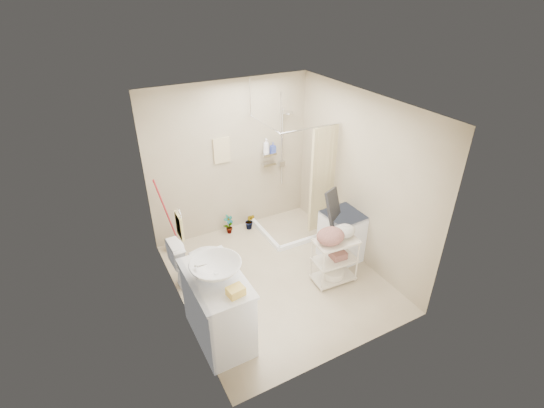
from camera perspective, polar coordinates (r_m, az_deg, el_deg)
The scene contains 23 objects.
floor at distance 6.02m, azimuth 0.67°, elevation -10.52°, with size 3.20×3.20×0.00m, color #C2B291.
ceiling at distance 4.77m, azimuth 0.85°, elevation 14.07°, with size 2.80×3.20×0.04m, color silver.
wall_back at distance 6.57m, azimuth -6.03°, elevation 6.38°, with size 2.80×0.04×2.60m, color #B7AA8E.
wall_front at distance 4.18m, azimuth 11.50°, elevation -9.23°, with size 2.80×0.04×2.60m, color #B7AA8E.
wall_left at distance 4.85m, azimuth -13.94°, elevation -3.52°, with size 0.04×3.20×2.60m, color #B7AA8E.
wall_right at distance 6.00m, azimuth 12.58°, elevation 3.42°, with size 0.04×3.20×2.60m, color #B7AA8E.
vanity at distance 4.91m, azimuth -7.85°, elevation -14.64°, with size 0.60×1.08×0.95m, color silver.
sink at distance 4.53m, azimuth -8.13°, elevation -9.42°, with size 0.59×0.59×0.20m, color white.
counter_basket at distance 4.32m, azimuth -5.28°, elevation -12.47°, with size 0.18×0.14×0.10m, color #F4CB50.
floor_basket at distance 5.07m, azimuth -3.68°, elevation -19.12°, with size 0.28×0.21×0.15m, color gold.
toilet at distance 5.84m, azimuth -10.79°, elevation -7.82°, with size 0.42×0.74×0.76m, color silver.
mop at distance 6.39m, azimuth -15.32°, elevation -1.55°, with size 0.13×0.13×1.36m, color #AB202B, non-canonical shape.
potted_plant_a at distance 6.90m, azimuth -6.27°, elevation -2.95°, with size 0.19×0.13×0.36m, color brown.
potted_plant_b at distance 7.00m, azimuth -3.22°, elevation -2.51°, with size 0.17×0.14×0.31m, color brown.
hanging_towel at distance 6.43m, azimuth -7.29°, elevation 7.69°, with size 0.28×0.03×0.42m, color beige.
towel_ring at distance 4.60m, azimuth -13.28°, elevation -2.90°, with size 0.04×0.22×0.34m, color #F2E799, non-canonical shape.
tp_holder at distance 5.23m, azimuth -12.90°, elevation -8.47°, with size 0.08×0.12×0.14m, color white, non-canonical shape.
shower at distance 6.57m, azimuth 2.83°, elevation 4.12°, with size 1.10×1.10×2.10m, color white, non-canonical shape.
shampoo_bottle_a at distance 6.67m, azimuth -0.85°, elevation 8.34°, with size 0.10×0.10×0.27m, color white.
shampoo_bottle_b at distance 6.74m, azimuth 0.14°, elevation 8.19°, with size 0.08×0.08×0.18m, color #3546A1.
washing_machine at distance 6.26m, azimuth 10.11°, elevation -4.60°, with size 0.55×0.57×0.81m, color silver.
laundry_rack at distance 5.78m, azimuth 9.08°, elevation -7.55°, with size 0.61×0.36×0.85m, color beige, non-canonical shape.
ironing_board at distance 6.00m, azimuth 9.40°, elevation -3.56°, with size 0.36×0.11×1.27m, color black, non-canonical shape.
Camera 1 is at (-2.22, -4.01, 3.89)m, focal length 26.00 mm.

